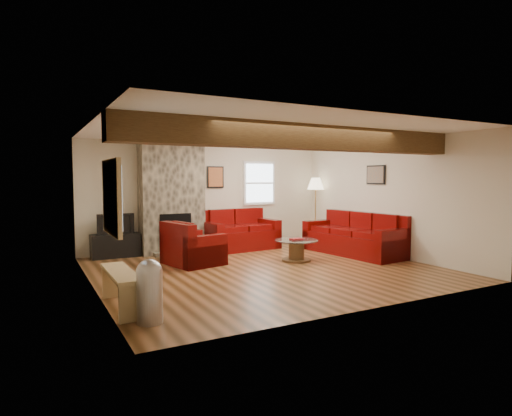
# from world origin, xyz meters

# --- Properties ---
(room) EXTENTS (8.00, 8.00, 8.00)m
(room) POSITION_xyz_m (0.00, 0.00, 1.25)
(room) COLOR #4F3015
(room) RESTS_ON ground
(floor) EXTENTS (6.00, 6.00, 0.00)m
(floor) POSITION_xyz_m (0.00, 0.00, 0.00)
(floor) COLOR #4F3015
(floor) RESTS_ON ground
(oak_beam) EXTENTS (6.00, 0.36, 0.38)m
(oak_beam) POSITION_xyz_m (0.00, -1.25, 2.31)
(oak_beam) COLOR #372210
(oak_beam) RESTS_ON room
(chimney_breast) EXTENTS (1.40, 0.67, 2.50)m
(chimney_breast) POSITION_xyz_m (-1.00, 2.49, 1.22)
(chimney_breast) COLOR #39342C
(chimney_breast) RESTS_ON floor
(back_window) EXTENTS (0.90, 0.08, 1.10)m
(back_window) POSITION_xyz_m (1.35, 2.71, 1.55)
(back_window) COLOR white
(back_window) RESTS_ON room
(hatch_window) EXTENTS (0.08, 1.00, 0.90)m
(hatch_window) POSITION_xyz_m (-2.96, -1.50, 1.45)
(hatch_window) COLOR tan
(hatch_window) RESTS_ON room
(ceiling_dome) EXTENTS (0.40, 0.40, 0.18)m
(ceiling_dome) POSITION_xyz_m (0.90, 0.90, 2.44)
(ceiling_dome) COLOR white
(ceiling_dome) RESTS_ON room
(artwork_back) EXTENTS (0.42, 0.06, 0.52)m
(artwork_back) POSITION_xyz_m (0.15, 2.71, 1.70)
(artwork_back) COLOR black
(artwork_back) RESTS_ON room
(artwork_right) EXTENTS (0.06, 0.55, 0.42)m
(artwork_right) POSITION_xyz_m (2.96, 0.30, 1.75)
(artwork_right) COLOR black
(artwork_right) RESTS_ON room
(sofa_three) EXTENTS (1.20, 2.43, 0.91)m
(sofa_three) POSITION_xyz_m (2.48, 0.43, 0.45)
(sofa_three) COLOR #490805
(sofa_three) RESTS_ON floor
(loveseat) EXTENTS (1.84, 1.17, 0.93)m
(loveseat) POSITION_xyz_m (0.55, 2.23, 0.46)
(loveseat) COLOR #490805
(loveseat) RESTS_ON floor
(armchair_red) EXTENTS (1.11, 1.21, 0.83)m
(armchair_red) POSITION_xyz_m (-1.03, 1.05, 0.42)
(armchair_red) COLOR #490805
(armchair_red) RESTS_ON floor
(coffee_table) EXTENTS (0.88, 0.88, 0.46)m
(coffee_table) POSITION_xyz_m (0.92, 0.37, 0.22)
(coffee_table) COLOR #442D16
(coffee_table) RESTS_ON floor
(tv_cabinet) EXTENTS (0.99, 0.40, 0.50)m
(tv_cabinet) POSITION_xyz_m (-2.23, 2.53, 0.25)
(tv_cabinet) COLOR black
(tv_cabinet) RESTS_ON floor
(television) EXTENTS (0.76, 0.10, 0.44)m
(television) POSITION_xyz_m (-2.23, 2.53, 0.71)
(television) COLOR black
(television) RESTS_ON tv_cabinet
(floor_lamp) EXTENTS (0.43, 0.43, 1.69)m
(floor_lamp) POSITION_xyz_m (2.73, 2.20, 1.44)
(floor_lamp) COLOR tan
(floor_lamp) RESTS_ON floor
(pine_bench) EXTENTS (0.30, 1.29, 0.48)m
(pine_bench) POSITION_xyz_m (-2.83, -1.21, 0.24)
(pine_bench) COLOR tan
(pine_bench) RESTS_ON floor
(pedal_bin) EXTENTS (0.39, 0.39, 0.75)m
(pedal_bin) POSITION_xyz_m (-2.65, -1.93, 0.37)
(pedal_bin) COLOR #ADADB2
(pedal_bin) RESTS_ON floor
(coal_bucket) EXTENTS (0.34, 0.34, 0.32)m
(coal_bucket) POSITION_xyz_m (-0.75, 1.88, 0.16)
(coal_bucket) COLOR gray
(coal_bucket) RESTS_ON floor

